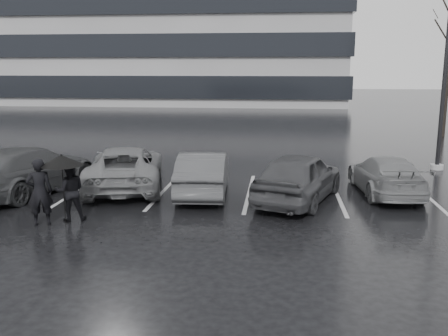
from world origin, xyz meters
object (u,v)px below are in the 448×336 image
car_west_c (29,170)px  pedestrian_right (70,191)px  car_main (299,177)px  lamp_post (446,63)px  car_west_a (203,173)px  car_west_b (125,167)px  car_east (386,175)px  pedestrian_left (40,192)px

car_west_c → pedestrian_right: size_ratio=3.24×
car_main → lamp_post: lamp_post is taller
car_west_a → car_west_b: size_ratio=0.83×
car_west_c → car_east: car_west_c is taller
lamp_post → car_west_a: bearing=-150.2°
car_west_c → pedestrian_right: 3.74m
car_west_a → pedestrian_left: pedestrian_left is taller
car_west_c → lamp_post: size_ratio=0.57×
car_west_a → car_west_b: (-2.71, 0.54, 0.01)m
car_east → lamp_post: (2.84, 4.21, 3.52)m
car_west_a → pedestrian_right: pedestrian_right is taller
car_east → pedestrian_right: (-8.84, -3.80, 0.19)m
car_main → car_east: car_main is taller
car_main → pedestrian_left: bearing=43.8°
car_west_a → pedestrian_right: bearing=41.0°
car_west_b → car_east: size_ratio=1.20×
car_west_c → lamp_post: (14.23, 5.28, 3.38)m
car_main → pedestrian_right: bearing=42.4°
car_main → car_west_c: car_main is taller
car_west_b → pedestrian_left: size_ratio=2.89×
car_west_b → car_west_a: bearing=156.1°
car_main → car_west_b: size_ratio=0.87×
car_west_a → lamp_post: 10.49m
car_west_b → car_east: 8.48m
car_east → lamp_post: bearing=-128.4°
car_main → pedestrian_left: size_ratio=2.53×
car_main → pedestrian_right: (-6.04, -2.60, 0.05)m
car_west_c → pedestrian_left: bearing=135.5°
car_west_c → car_east: bearing=-160.7°
car_west_c → pedestrian_right: bearing=147.1°
car_main → pedestrian_left: (-6.65, -3.05, 0.12)m
car_main → car_west_a: bearing=9.8°
pedestrian_right → lamp_post: (11.67, 8.01, 3.34)m
pedestrian_left → pedestrian_right: bearing=-167.4°
car_west_a → car_west_b: car_west_b is taller
car_main → lamp_post: bearing=-117.0°
pedestrian_left → pedestrian_right: (0.60, 0.45, -0.07)m
car_west_a → pedestrian_left: bearing=39.8°
car_west_c → car_east: (11.39, 1.07, -0.14)m
car_main → car_west_a: size_ratio=1.06×
car_west_b → car_main: bearing=157.2°
car_east → pedestrian_left: size_ratio=2.41×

